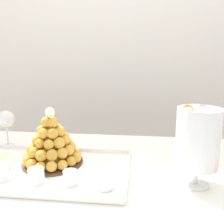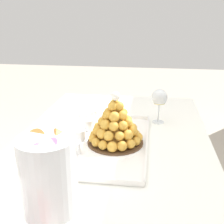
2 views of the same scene
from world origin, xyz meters
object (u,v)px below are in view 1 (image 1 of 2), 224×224
(serving_tray, at_px, (47,170))
(wine_glass, at_px, (6,120))
(dessert_cup_mid_left, at_px, (3,173))
(dessert_cup_mid_right, at_px, (70,178))
(macaron_goblet, at_px, (198,138))
(dessert_cup_centre, at_px, (36,177))
(dessert_cup_right, at_px, (105,181))
(creme_brulee_ramekin, at_px, (3,159))
(croquembouche, at_px, (52,143))

(serving_tray, distance_m, wine_glass, 0.40)
(serving_tray, bearing_deg, dessert_cup_mid_left, -141.91)
(dessert_cup_mid_right, relative_size, macaron_goblet, 0.17)
(dessert_cup_centre, xyz_separation_m, macaron_goblet, (0.53, 0.06, 0.13))
(dessert_cup_mid_left, bearing_deg, serving_tray, 38.09)
(dessert_cup_centre, relative_size, dessert_cup_right, 0.95)
(dessert_cup_mid_right, relative_size, creme_brulee_ramekin, 0.50)
(serving_tray, xyz_separation_m, croquembouche, (0.00, 0.05, 0.09))
(dessert_cup_centre, bearing_deg, serving_tray, 92.12)
(dessert_cup_centre, relative_size, dessert_cup_mid_right, 1.11)
(dessert_cup_right, height_order, macaron_goblet, macaron_goblet)
(dessert_cup_mid_left, height_order, dessert_cup_centre, dessert_cup_mid_left)
(dessert_cup_mid_left, distance_m, dessert_cup_mid_right, 0.24)
(creme_brulee_ramekin, bearing_deg, macaron_goblet, -6.70)
(croquembouche, relative_size, dessert_cup_mid_left, 4.27)
(dessert_cup_mid_right, bearing_deg, wine_glass, 140.62)
(macaron_goblet, bearing_deg, croquembouche, 169.89)
(macaron_goblet, bearing_deg, serving_tray, 175.63)
(wine_glass, bearing_deg, dessert_cup_centre, -49.57)
(croquembouche, relative_size, dessert_cup_right, 4.19)
(dessert_cup_mid_right, height_order, creme_brulee_ramekin, dessert_cup_mid_right)
(croquembouche, xyz_separation_m, macaron_goblet, (0.53, -0.10, 0.07))
(croquembouche, xyz_separation_m, dessert_cup_mid_left, (-0.12, -0.15, -0.06))
(dessert_cup_mid_right, xyz_separation_m, macaron_goblet, (0.42, 0.05, 0.14))
(dessert_cup_centre, bearing_deg, wine_glass, 130.43)
(croquembouche, distance_m, creme_brulee_ramekin, 0.22)
(dessert_cup_right, height_order, wine_glass, wine_glass)
(creme_brulee_ramekin, bearing_deg, croquembouche, 2.27)
(dessert_cup_mid_right, height_order, dessert_cup_right, same)
(dessert_cup_mid_right, height_order, macaron_goblet, macaron_goblet)
(dessert_cup_mid_left, relative_size, macaron_goblet, 0.20)
(dessert_cup_mid_right, bearing_deg, macaron_goblet, 7.37)
(croquembouche, xyz_separation_m, dessert_cup_centre, (0.00, -0.16, -0.06))
(serving_tray, xyz_separation_m, creme_brulee_ramekin, (-0.20, 0.05, 0.02))
(serving_tray, relative_size, creme_brulee_ramekin, 6.38)
(croquembouche, xyz_separation_m, creme_brulee_ramekin, (-0.21, -0.01, -0.07))
(dessert_cup_right, distance_m, macaron_goblet, 0.33)
(serving_tray, xyz_separation_m, wine_glass, (-0.29, 0.24, 0.12))
(croquembouche, height_order, dessert_cup_right, croquembouche)
(dessert_cup_centre, relative_size, macaron_goblet, 0.19)
(croquembouche, bearing_deg, dessert_cup_centre, -89.46)
(dessert_cup_right, bearing_deg, serving_tray, 155.68)
(dessert_cup_mid_left, height_order, creme_brulee_ramekin, dessert_cup_mid_left)
(serving_tray, relative_size, dessert_cup_mid_left, 11.07)
(serving_tray, distance_m, dessert_cup_right, 0.26)
(serving_tray, distance_m, dessert_cup_mid_left, 0.16)
(macaron_goblet, bearing_deg, dessert_cup_mid_left, -175.32)
(dessert_cup_centre, bearing_deg, dessert_cup_right, -0.67)
(dessert_cup_centre, bearing_deg, macaron_goblet, 6.82)
(dessert_cup_mid_left, xyz_separation_m, dessert_cup_right, (0.36, -0.01, -0.00))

